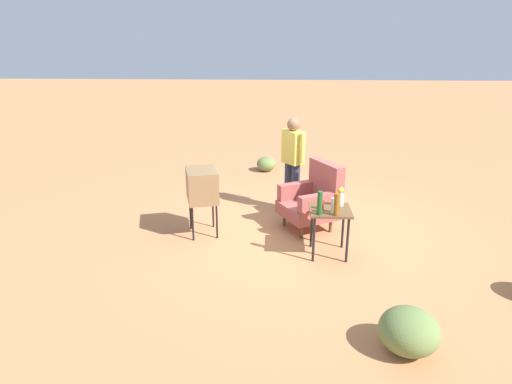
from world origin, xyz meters
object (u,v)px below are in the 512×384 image
at_px(bottle_short_clear, 333,205).
at_px(armchair, 313,198).
at_px(flower_vase, 341,196).
at_px(side_table, 330,216).
at_px(person_standing, 293,159).
at_px(bottle_tall_amber, 336,204).
at_px(bottle_wine_green, 320,203).
at_px(soda_can_red, 322,205).
at_px(tv_on_stand, 202,186).

bearing_deg(bottle_short_clear, armchair, -170.14).
xyz_separation_m(bottle_short_clear, flower_vase, (-0.26, 0.13, 0.05)).
xyz_separation_m(side_table, flower_vase, (-0.15, 0.15, 0.25)).
bearing_deg(bottle_short_clear, flower_vase, 153.85).
relative_size(person_standing, flower_vase, 6.19).
bearing_deg(bottle_tall_amber, bottle_wine_green, -93.39).
bearing_deg(armchair, flower_vase, 21.43).
relative_size(soda_can_red, bottle_wine_green, 0.38).
bearing_deg(bottle_short_clear, person_standing, -164.52).
distance_m(person_standing, soda_can_red, 1.74).
bearing_deg(person_standing, flower_vase, 22.00).
height_order(soda_can_red, bottle_short_clear, bottle_short_clear).
height_order(tv_on_stand, bottle_wine_green, tv_on_stand).
bearing_deg(side_table, flower_vase, 134.55).
distance_m(bottle_tall_amber, flower_vase, 0.38).
distance_m(tv_on_stand, soda_can_red, 1.84).
distance_m(bottle_tall_amber, bottle_short_clear, 0.12).
height_order(side_table, person_standing, person_standing).
bearing_deg(person_standing, bottle_tall_amber, 15.36).
xyz_separation_m(soda_can_red, flower_vase, (-0.14, 0.27, 0.09)).
bearing_deg(tv_on_stand, soda_can_red, 70.98).
bearing_deg(person_standing, soda_can_red, 11.88).
bearing_deg(tv_on_stand, armchair, 100.63).
xyz_separation_m(person_standing, flower_vase, (1.55, 0.63, -0.12)).
relative_size(bottle_wine_green, bottle_short_clear, 1.60).
distance_m(person_standing, bottle_wine_green, 1.92).
distance_m(armchair, flower_vase, 0.90).
relative_size(person_standing, bottle_short_clear, 8.20).
distance_m(bottle_wine_green, bottle_short_clear, 0.22).
relative_size(side_table, bottle_short_clear, 3.38).
bearing_deg(bottle_short_clear, tv_on_stand, -110.79).
relative_size(armchair, bottle_wine_green, 3.31).
bearing_deg(soda_can_red, bottle_short_clear, 51.34).
relative_size(person_standing, bottle_wine_green, 5.12).
bearing_deg(flower_vase, bottle_short_clear, -26.15).
bearing_deg(bottle_wine_green, bottle_short_clear, 116.34).
relative_size(armchair, person_standing, 0.65).
height_order(armchair, bottle_wine_green, armchair).
relative_size(tv_on_stand, bottle_tall_amber, 3.43).
height_order(soda_can_red, bottle_wine_green, bottle_wine_green).
xyz_separation_m(tv_on_stand, bottle_short_clear, (0.71, 1.88, -0.01)).
bearing_deg(bottle_wine_green, armchair, 179.51).
bearing_deg(tv_on_stand, flower_vase, 77.13).
relative_size(armchair, flower_vase, 4.00).
height_order(armchair, bottle_short_clear, armchair).
distance_m(tv_on_stand, bottle_short_clear, 2.01).
height_order(side_table, bottle_short_clear, bottle_short_clear).
distance_m(soda_can_red, bottle_wine_green, 0.24).
xyz_separation_m(armchair, bottle_short_clear, (1.03, 0.18, 0.28)).
distance_m(soda_can_red, bottle_tall_amber, 0.29).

